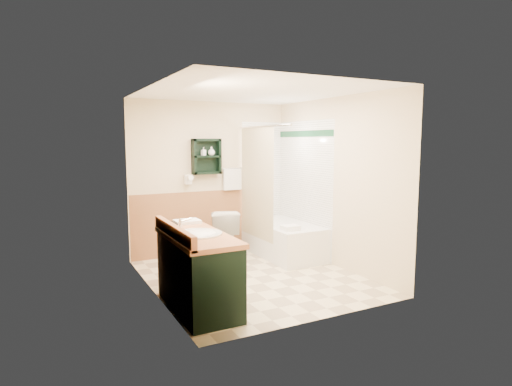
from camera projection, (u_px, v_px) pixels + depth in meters
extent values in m
plane|color=beige|center=(253.00, 277.00, 5.63)|extent=(3.00, 3.00, 0.00)
cube|color=#FEEDC7|center=(210.00, 178.00, 6.83)|extent=(2.60, 0.04, 2.40)
cube|color=#FEEDC7|center=(151.00, 193.00, 4.88)|extent=(0.04, 3.00, 2.40)
cube|color=#FEEDC7|center=(336.00, 183.00, 6.09)|extent=(0.04, 3.00, 2.40)
cube|color=white|center=(253.00, 90.00, 5.34)|extent=(2.60, 3.00, 0.04)
cube|color=black|center=(206.00, 156.00, 6.64)|extent=(0.45, 0.15, 0.55)
cylinder|color=silver|center=(262.00, 127.00, 6.29)|extent=(0.03, 1.60, 0.03)
cube|color=black|center=(198.00, 272.00, 4.55)|extent=(0.59, 1.27, 0.81)
cube|color=white|center=(283.00, 239.00, 6.72)|extent=(0.77, 1.50, 0.51)
imported|color=white|center=(224.00, 233.00, 6.61)|extent=(0.62, 0.84, 0.74)
cube|color=silver|center=(187.00, 222.00, 5.12)|extent=(0.29, 0.23, 0.04)
imported|color=black|center=(166.00, 216.00, 4.94)|extent=(0.16, 0.11, 0.23)
cube|color=silver|center=(290.00, 228.00, 6.14)|extent=(0.24, 0.20, 0.07)
imported|color=white|center=(204.00, 154.00, 6.60)|extent=(0.10, 0.14, 0.06)
imported|color=white|center=(211.00, 152.00, 6.66)|extent=(0.15, 0.17, 0.11)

